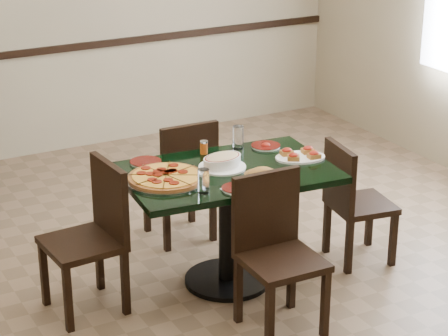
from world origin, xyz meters
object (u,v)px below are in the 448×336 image
main_table (227,198)px  pepperoni_pizza (166,177)px  bread_basket (259,175)px  bruschetta_platter (300,155)px  chair_right (352,198)px  lasagna_casserole (222,161)px  chair_left (95,229)px  chair_near (275,244)px  chair_far (184,175)px

main_table → pepperoni_pizza: size_ratio=2.74×
main_table → bread_basket: (0.07, -0.25, 0.22)m
bread_basket → bruschetta_platter: (0.41, 0.20, -0.02)m
chair_right → lasagna_casserole: lasagna_casserole is taller
main_table → chair_left: bearing=177.0°
chair_near → pepperoni_pizza: 0.74m
bruschetta_platter → bread_basket: bearing=-137.9°
chair_near → chair_left: same height
chair_far → pepperoni_pizza: (-0.42, -0.63, 0.29)m
pepperoni_pizza → lasagna_casserole: 0.38m
chair_near → chair_left: 1.04m
chair_far → lasagna_casserole: bearing=87.3°
chair_right → bread_basket: size_ratio=4.01×
main_table → chair_near: size_ratio=1.47×
chair_left → chair_right: bearing=77.9°
chair_right → chair_far: bearing=54.8°
chair_far → lasagna_casserole: size_ratio=3.03×
chair_far → bruschetta_platter: size_ratio=2.40×
bruschetta_platter → chair_far: bearing=138.5°
chair_far → lasagna_casserole: (-0.04, -0.62, 0.32)m
chair_left → bruschetta_platter: bearing=78.8°
chair_right → bruschetta_platter: same height
main_table → chair_near: 0.54m
chair_left → bruschetta_platter: 1.33m
lasagna_casserole → bread_basket: lasagna_casserole is taller
main_table → pepperoni_pizza: bearing=-178.5°
chair_far → bread_basket: bearing=93.8°
lasagna_casserole → chair_far: bearing=74.5°
pepperoni_pizza → bread_basket: bearing=-31.2°
main_table → chair_far: 0.67m
chair_near → pepperoni_pizza: size_ratio=1.86×
pepperoni_pizza → bread_basket: size_ratio=2.37×
bruschetta_platter → chair_right: bearing=4.3°
pepperoni_pizza → bread_basket: bread_basket is taller
pepperoni_pizza → bruschetta_platter: 0.87m
chair_near → bread_basket: size_ratio=4.41×
chair_near → lasagna_casserole: 0.65m
main_table → bruschetta_platter: size_ratio=3.63×
chair_far → chair_near: (-0.03, -1.20, 0.01)m
chair_far → bread_basket: 0.96m
chair_far → chair_right: chair_far is taller
chair_right → bruschetta_platter: bearing=87.2°
chair_right → pepperoni_pizza: 1.27m
pepperoni_pizza → lasagna_casserole: bearing=2.4°
chair_near → chair_right: 0.93m
chair_left → chair_near: bearing=47.1°
lasagna_casserole → bread_basket: bearing=-85.9°
chair_left → lasagna_casserole: (0.79, -0.07, 0.30)m
chair_right → chair_left: size_ratio=0.91×
main_table → bruschetta_platter: (0.48, -0.05, 0.21)m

